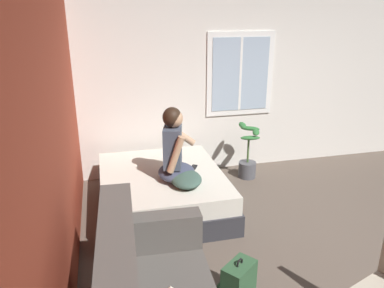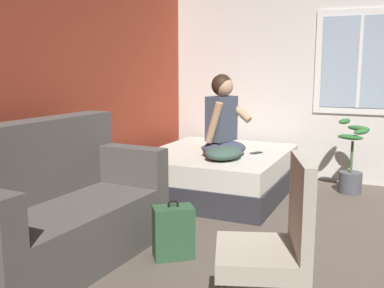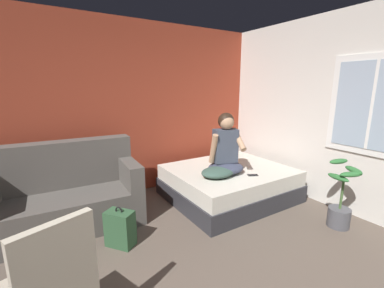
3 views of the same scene
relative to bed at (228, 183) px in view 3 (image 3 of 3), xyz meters
The scene contains 9 objects.
wall_back_accent 2.25m from the bed, 146.17° to the left, with size 10.39×0.16×2.70m, color #993823.
bed is the anchor object (origin of this frame).
couch 2.28m from the bed, 169.29° to the left, with size 1.74×0.91×1.04m.
side_chair 2.83m from the bed, 152.94° to the right, with size 0.59×0.59×0.98m.
person_seated 0.64m from the bed, 144.45° to the right, with size 0.62×0.56×0.88m.
backpack 1.84m from the bed, 169.31° to the right, with size 0.35×0.35×0.46m.
throw_pillow 0.55m from the bed, 150.24° to the right, with size 0.48×0.36×0.14m, color #385147.
cell_phone 0.51m from the bed, 80.42° to the right, with size 0.07×0.14×0.01m, color black.
potted_plant 1.53m from the bed, 66.48° to the right, with size 0.39×0.37×0.85m.
Camera 3 is at (-0.86, -1.11, 1.72)m, focal length 24.00 mm.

